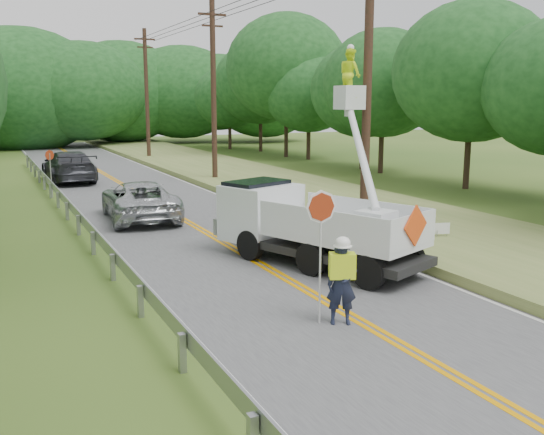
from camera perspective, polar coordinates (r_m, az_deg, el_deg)
name	(u,v)px	position (r m, az deg, el deg)	size (l,w,h in m)	color
ground	(411,351)	(11.86, 12.91, -12.17)	(140.00, 140.00, 0.00)	#31521A
road	(184,220)	(23.95, -8.29, -0.22)	(7.20, 96.00, 0.03)	#4A4A4C
guardrail	(73,210)	(23.89, -18.22, 0.64)	(0.18, 48.00, 0.77)	gray
utility_poles	(267,85)	(28.13, -0.50, 12.30)	(1.60, 43.30, 10.00)	#2D2319
tall_grass_verge	(339,203)	(26.85, 6.32, 1.33)	(7.00, 96.00, 0.30)	olive
treeline_right	(367,78)	(40.36, 8.96, 12.86)	(10.48, 52.11, 11.53)	#332319
treeline_horizon	(63,91)	(65.18, -19.04, 11.15)	(55.42, 14.07, 12.26)	#164218
flagger	(341,277)	(12.62, 6.53, -5.60)	(1.11, 0.63, 2.81)	#191E33
bucket_truck	(301,209)	(17.83, 2.71, 0.82)	(5.35, 6.74, 6.27)	black
suv_silver	(140,200)	(24.23, -12.33, 1.60)	(2.50, 5.42, 1.51)	#AFB3B7
suv_darkgrey	(69,166)	(36.76, -18.56, 4.59)	(2.45, 6.03, 1.75)	#313238
stop_sign_permanent	(50,167)	(30.93, -20.11, 4.51)	(0.44, 0.25, 2.29)	gray
yard_sign	(442,229)	(20.25, 15.70, -1.08)	(0.49, 0.17, 0.73)	white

